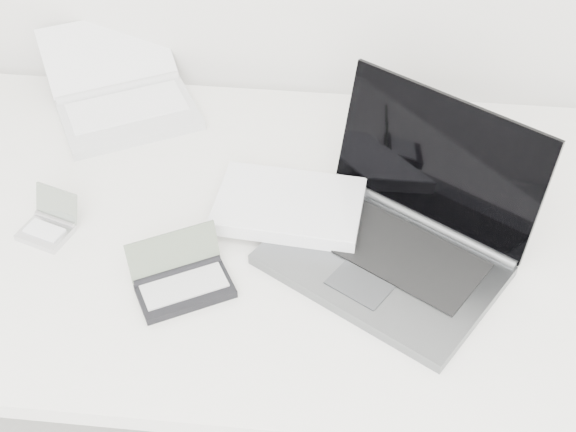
# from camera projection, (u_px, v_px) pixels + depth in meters

# --- Properties ---
(desk) EXTENTS (1.60, 0.80, 0.73)m
(desk) POSITION_uv_depth(u_px,v_px,m) (307.00, 246.00, 1.40)
(desk) COLOR white
(desk) RESTS_ON ground
(laptop_large) EXTENTS (0.54, 0.44, 0.24)m
(laptop_large) POSITION_uv_depth(u_px,v_px,m) (366.00, 226.00, 1.32)
(laptop_large) COLOR #5C5F62
(laptop_large) RESTS_ON desk
(netbook_open_white) EXTENTS (0.38, 0.40, 0.11)m
(netbook_open_white) POSITION_uv_depth(u_px,v_px,m) (123.00, 97.00, 1.61)
(netbook_open_white) COLOR silver
(netbook_open_white) RESTS_ON desk
(pda_silver) EXTENTS (0.10, 0.11, 0.07)m
(pda_silver) POSITION_uv_depth(u_px,v_px,m) (49.00, 225.00, 1.35)
(pda_silver) COLOR silver
(pda_silver) RESTS_ON desk
(palmtop_charcoal) EXTENTS (0.18, 0.16, 0.08)m
(palmtop_charcoal) POSITION_uv_depth(u_px,v_px,m) (182.00, 281.00, 1.26)
(palmtop_charcoal) COLOR black
(palmtop_charcoal) RESTS_ON desk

